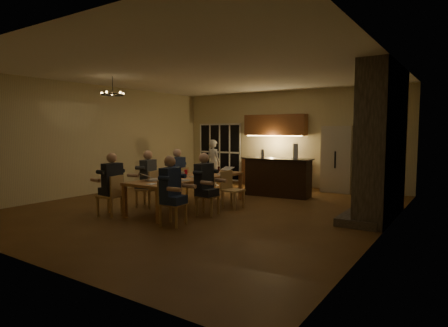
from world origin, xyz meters
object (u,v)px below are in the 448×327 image
Objects in this scene: chandelier at (113,95)px; can_cola at (219,169)px; standing_person at (214,163)px; mug_front at (172,176)px; plate_left at (154,179)px; chair_left_near at (110,195)px; bar_island at (278,177)px; person_left_far at (177,174)px; person_left_near at (112,184)px; plate_near at (185,180)px; person_left_mid at (148,179)px; bar_bottle at (262,154)px; chair_right_near at (173,203)px; laptop_f at (225,169)px; chair_left_mid at (147,189)px; dining_table at (189,192)px; person_right_near at (170,191)px; laptop_b at (171,177)px; mug_back at (198,171)px; redcup_near at (165,181)px; can_silver at (170,178)px; laptop_d at (197,173)px; mug_mid at (209,173)px; redcup_mid at (186,172)px; person_right_mid at (204,185)px; laptop_a at (151,176)px; can_right at (210,174)px; chair_right_mid at (208,195)px; laptop_c at (180,171)px; chair_right_far at (233,190)px; laptop_e at (210,168)px; chair_left_far at (177,184)px.

can_cola is at bearing 52.10° from chandelier.
mug_front is at bearing 125.24° from standing_person.
chair_left_near is at bearing -124.04° from plate_left.
bar_island is 2.86m from person_left_far.
person_left_near is 6.03× the size of plate_near.
chair_left_near is 1.55× the size of chandelier.
person_left_mid is 5.75× the size of bar_bottle.
can_cola is at bearing 8.83° from chair_right_near.
chair_left_mid is at bearing -116.87° from laptop_f.
dining_table is at bearing 121.15° from plate_near.
laptop_b is at bearing 36.71° from person_right_near.
redcup_near is (0.73, -2.09, 0.01)m from mug_back.
person_left_far is 13.80× the size of mug_front.
laptop_f is 1.62m from mug_front.
person_left_near is at bearing -42.28° from chandelier.
mug_front is 0.83× the size of can_silver.
laptop_d reaches higher than mug_mid.
person_left_near is at bearing -163.17° from redcup_near.
bar_island is 5.92× the size of laptop_b.
chair_left_mid is at bearing -121.92° from redcup_mid.
person_left_far is (-1.72, 1.12, 0.00)m from person_right_mid.
redcup_near reaches higher than mug_mid.
chair_left_near is 2.78× the size of laptop_a.
person_left_near reaches higher than can_right.
chair_left_near and chair_right_mid have the same top height.
standing_person is 4.89× the size of laptop_b.
chair_left_near is (-1.99, -4.30, -0.10)m from bar_island.
chandelier reaches higher than laptop_c.
chair_right_far is 0.95m from laptop_d.
person_right_mid is 4.31× the size of laptop_e.
chair_right_near is 2.78× the size of laptop_d.
person_right_near is 1.23m from laptop_a.
chair_right_far is 0.67m from can_right.
redcup_mid is at bearing 126.07° from standing_person.
laptop_d is at bearing 18.60° from chandelier.
chandelier is at bearing 166.30° from redcup_near.
chair_left_mid is at bearing 150.25° from redcup_near.
person_left_near is 2.93m from laptop_f.
chair_left_mid is 2.78× the size of laptop_e.
person_right_near is 13.80× the size of mug_back.
laptop_e is at bearing 122.27° from laptop_d.
chair_left_far reaches higher than mug_mid.
redcup_near is at bearing 148.69° from person_right_mid.
dining_table is 27.43× the size of redcup_mid.
person_left_near is 2.01m from redcup_mid.
laptop_e is (-1.16, 0.64, 0.42)m from chair_right_far.
plate_left is 0.99× the size of bar_bottle.
chair_right_mid is at bearing -57.90° from can_right.
redcup_near is at bearing 47.10° from chair_left_mid.
chair_left_mid is at bearing 50.51° from chair_right_near.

